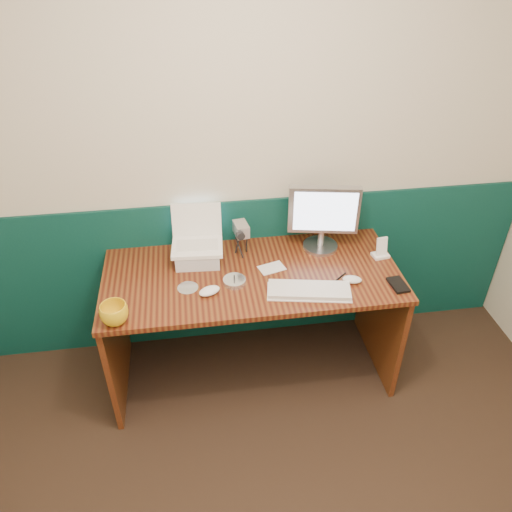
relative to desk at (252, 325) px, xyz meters
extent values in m
cube|color=beige|center=(-0.01, 0.37, 0.88)|extent=(3.50, 0.04, 2.50)
cube|color=#073133|center=(-0.01, 0.36, 0.12)|extent=(3.48, 0.02, 1.00)
cube|color=#3D130B|center=(0.00, 0.00, 0.00)|extent=(1.60, 0.70, 0.75)
cube|color=silver|center=(-0.28, 0.16, 0.42)|extent=(0.25, 0.22, 0.08)
cube|color=silver|center=(0.27, -0.20, 0.39)|extent=(0.44, 0.21, 0.02)
ellipsoid|color=silver|center=(0.51, -0.15, 0.39)|extent=(0.11, 0.09, 0.03)
ellipsoid|color=white|center=(-0.24, -0.14, 0.39)|extent=(0.13, 0.11, 0.04)
imported|color=gold|center=(-0.69, -0.29, 0.43)|extent=(0.16, 0.16, 0.11)
cylinder|color=silver|center=(-0.10, -0.07, 0.39)|extent=(0.12, 0.12, 0.02)
cylinder|color=silver|center=(-0.35, -0.07, 0.38)|extent=(0.11, 0.11, 0.00)
cylinder|color=black|center=(0.44, -0.12, 0.38)|extent=(0.11, 0.10, 0.01)
cube|color=silver|center=(0.11, 0.03, 0.38)|extent=(0.16, 0.13, 0.00)
cube|color=white|center=(0.74, 0.05, 0.38)|extent=(0.10, 0.08, 0.02)
cube|color=white|center=(0.74, 0.05, 0.44)|extent=(0.07, 0.04, 0.11)
cube|color=black|center=(0.74, -0.22, 0.38)|extent=(0.09, 0.14, 0.02)
camera|label=1|loc=(-0.29, -2.13, 2.00)|focal=35.00mm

